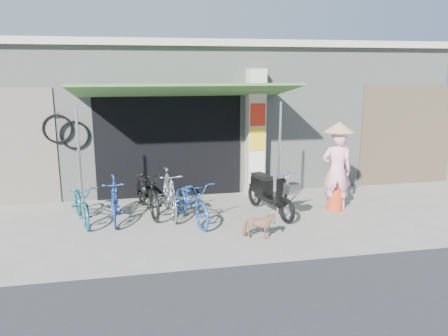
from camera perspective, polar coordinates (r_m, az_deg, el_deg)
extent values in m
plane|color=gray|center=(8.37, 2.71, -8.13)|extent=(80.00, 80.00, 0.00)
cube|color=gray|center=(12.89, -2.71, 7.26)|extent=(12.00, 5.00, 3.50)
cube|color=beige|center=(12.84, -2.80, 15.41)|extent=(12.30, 5.30, 0.16)
cube|color=black|center=(10.33, -7.18, 3.01)|extent=(3.40, 0.06, 2.50)
cube|color=black|center=(10.48, -7.08, -0.75)|extent=(3.06, 0.04, 1.10)
torus|color=black|center=(10.32, -18.94, 4.09)|extent=(0.65, 0.05, 0.65)
cylinder|color=silver|center=(10.30, -19.06, 5.87)|extent=(0.02, 0.02, 0.12)
torus|color=black|center=(10.35, -20.93, 4.81)|extent=(0.65, 0.05, 0.65)
cylinder|color=silver|center=(10.34, -21.05, 6.58)|extent=(0.02, 0.02, 0.12)
cube|color=beige|center=(10.51, 4.09, 4.62)|extent=(0.42, 0.42, 3.00)
cube|color=red|center=(10.25, 4.45, 6.94)|extent=(0.36, 0.02, 0.52)
cube|color=yellow|center=(10.32, 4.40, 3.79)|extent=(0.36, 0.02, 0.52)
cube|color=white|center=(10.42, 4.35, 0.75)|extent=(0.36, 0.02, 0.50)
cube|color=#37642D|center=(9.30, -5.10, 10.05)|extent=(4.60, 1.88, 0.35)
cylinder|color=silver|center=(8.60, -18.29, 0.00)|extent=(0.05, 0.05, 2.36)
cylinder|color=silver|center=(8.98, 7.22, 1.08)|extent=(0.05, 0.05, 2.36)
cube|color=brown|center=(12.41, 22.76, 3.98)|extent=(2.60, 0.06, 2.60)
imported|color=#175A69|center=(9.09, -18.11, -4.36)|extent=(0.93, 1.63, 0.81)
imported|color=navy|center=(8.97, -14.09, -4.02)|extent=(0.46, 1.51, 0.90)
imported|color=black|center=(9.34, -9.91, -2.89)|extent=(1.02, 1.97, 0.99)
imported|color=#B4B3B8|center=(9.10, -7.18, -3.22)|extent=(0.61, 1.67, 0.98)
imported|color=#1F4790|center=(8.70, -4.25, -4.26)|extent=(1.00, 1.77, 0.88)
imported|color=tan|center=(7.87, 4.52, -7.55)|extent=(0.66, 0.46, 0.51)
torus|color=black|center=(8.73, 8.20, -5.56)|extent=(0.22, 0.52, 0.51)
torus|color=black|center=(9.74, 4.03, -3.52)|extent=(0.22, 0.52, 0.51)
cube|color=black|center=(9.21, 6.01, -4.06)|extent=(0.44, 0.94, 0.10)
cube|color=black|center=(9.43, 4.94, -2.30)|extent=(0.38, 0.58, 0.33)
cube|color=black|center=(9.38, 4.97, -1.10)|extent=(0.36, 0.57, 0.09)
cube|color=black|center=(8.79, 7.56, -3.09)|extent=(0.23, 0.15, 0.54)
cylinder|color=silver|center=(8.56, 8.24, -0.87)|extent=(0.49, 0.16, 0.03)
cube|color=silver|center=(8.48, 8.86, -2.64)|extent=(0.29, 0.25, 0.19)
imported|color=#FFABBB|center=(9.61, 14.51, -0.34)|extent=(0.72, 0.56, 1.74)
cone|color=red|center=(9.77, 14.31, -4.01)|extent=(0.38, 0.38, 0.46)
cone|color=tan|center=(9.45, 14.83, 5.23)|extent=(0.64, 0.64, 0.22)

